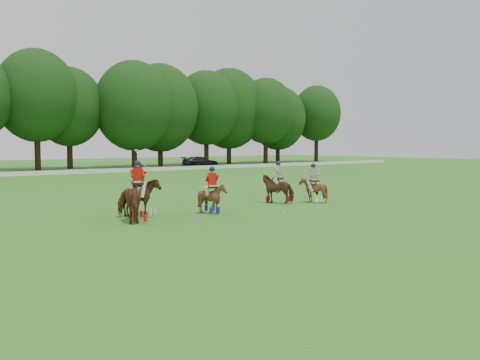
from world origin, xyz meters
TOP-DOWN VIEW (x-y plane):
  - ground at (0.00, 0.00)m, footprint 180.00×180.00m
  - boundary_rail at (0.00, 38.00)m, footprint 120.00×0.10m
  - car_right at (25.97, 42.50)m, footprint 5.29×3.23m
  - polo_red_a at (-4.43, 3.63)m, footprint 1.70×2.31m
  - polo_red_b at (-3.59, 4.98)m, footprint 2.07×1.99m
  - polo_red_c at (-0.69, 3.67)m, footprint 1.52×1.59m
  - polo_stripe_a at (4.57, 4.95)m, footprint 1.66×1.93m
  - polo_stripe_b at (6.12, 3.89)m, footprint 1.26×1.37m
  - polo_ball at (1.93, 1.73)m, footprint 0.09×0.09m

SIDE VIEW (x-z plane):
  - ground at x=0.00m, z-range 0.00..0.00m
  - polo_ball at x=1.93m, z-range 0.00..0.09m
  - boundary_rail at x=0.00m, z-range 0.00..0.44m
  - car_right at x=25.97m, z-range 0.00..1.43m
  - polo_stripe_b at x=6.12m, z-range -0.31..1.77m
  - polo_red_c at x=-0.69m, z-range -0.32..1.80m
  - polo_stripe_a at x=4.57m, z-range -0.32..1.90m
  - polo_red_b at x=-3.59m, z-range -0.60..2.25m
  - polo_red_a at x=-4.43m, z-range -0.32..2.14m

